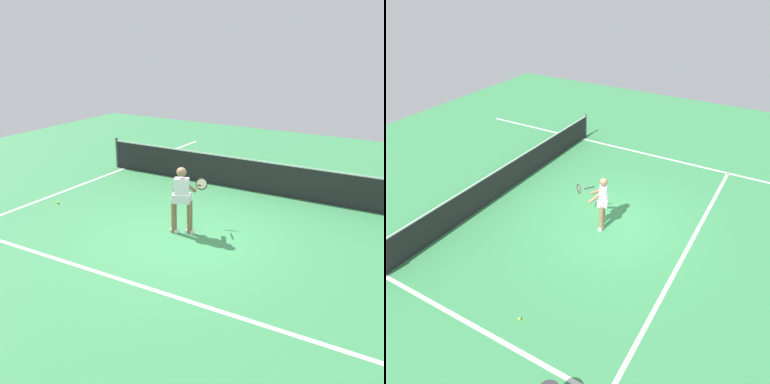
# 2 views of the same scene
# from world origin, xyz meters

# --- Properties ---
(ground_plane) EXTENTS (24.63, 24.63, 0.00)m
(ground_plane) POSITION_xyz_m (0.00, 0.00, 0.00)
(ground_plane) COLOR #38844C
(service_line_marking) EXTENTS (9.52, 0.10, 0.01)m
(service_line_marking) POSITION_xyz_m (0.00, -2.24, 0.00)
(service_line_marking) COLOR white
(service_line_marking) RESTS_ON ground
(sideline_left_marking) EXTENTS (0.10, 16.95, 0.01)m
(sideline_left_marking) POSITION_xyz_m (-4.76, 0.00, 0.00)
(sideline_left_marking) COLOR white
(sideline_left_marking) RESTS_ON ground
(court_net) EXTENTS (10.20, 0.08, 1.01)m
(court_net) POSITION_xyz_m (0.00, 3.75, 0.47)
(court_net) COLOR #4C4C51
(court_net) RESTS_ON ground
(tennis_player) EXTENTS (0.67, 1.10, 1.55)m
(tennis_player) POSITION_xyz_m (-0.30, 0.20, 0.85)
(tennis_player) COLOR #8C6647
(tennis_player) RESTS_ON ground
(tennis_ball_near) EXTENTS (0.07, 0.07, 0.07)m
(tennis_ball_near) POSITION_xyz_m (-4.15, 0.12, 0.03)
(tennis_ball_near) COLOR #D1E533
(tennis_ball_near) RESTS_ON ground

